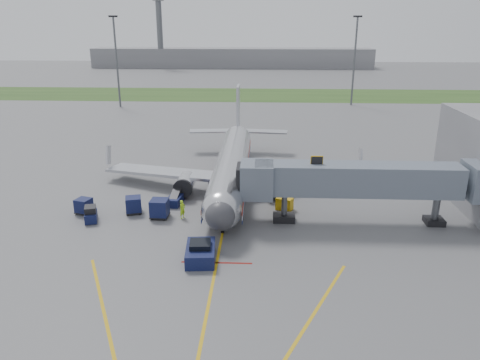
{
  "coord_description": "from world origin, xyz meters",
  "views": [
    {
      "loc": [
        3.66,
        -38.83,
        19.33
      ],
      "look_at": [
        1.37,
        8.27,
        3.2
      ],
      "focal_mm": 35.0,
      "sensor_mm": 36.0,
      "label": 1
    }
  ],
  "objects_px": {
    "airliner": "(232,166)",
    "baggage_tug": "(91,214)",
    "pushback_tug": "(200,252)",
    "ramp_worker": "(182,209)",
    "belt_loader": "(176,198)"
  },
  "relations": [
    {
      "from": "pushback_tug",
      "to": "baggage_tug",
      "type": "bearing_deg",
      "value": 148.16
    },
    {
      "from": "baggage_tug",
      "to": "belt_loader",
      "type": "xyz_separation_m",
      "value": [
        7.74,
        5.46,
        -0.17
      ]
    },
    {
      "from": "pushback_tug",
      "to": "baggage_tug",
      "type": "relative_size",
      "value": 1.66
    },
    {
      "from": "pushback_tug",
      "to": "ramp_worker",
      "type": "distance_m",
      "value": 9.2
    },
    {
      "from": "airliner",
      "to": "baggage_tug",
      "type": "relative_size",
      "value": 14.27
    },
    {
      "from": "pushback_tug",
      "to": "ramp_worker",
      "type": "xyz_separation_m",
      "value": [
        -2.98,
        8.7,
        0.29
      ]
    },
    {
      "from": "airliner",
      "to": "belt_loader",
      "type": "xyz_separation_m",
      "value": [
        -5.85,
        -5.74,
        -2.12
      ]
    },
    {
      "from": "pushback_tug",
      "to": "belt_loader",
      "type": "bearing_deg",
      "value": 108.77
    },
    {
      "from": "baggage_tug",
      "to": "ramp_worker",
      "type": "height_order",
      "value": "ramp_worker"
    },
    {
      "from": "pushback_tug",
      "to": "ramp_worker",
      "type": "relative_size",
      "value": 2.12
    },
    {
      "from": "baggage_tug",
      "to": "ramp_worker",
      "type": "bearing_deg",
      "value": 7.11
    },
    {
      "from": "airliner",
      "to": "pushback_tug",
      "type": "height_order",
      "value": "airliner"
    },
    {
      "from": "ramp_worker",
      "to": "baggage_tug",
      "type": "bearing_deg",
      "value": 129.54
    },
    {
      "from": "belt_loader",
      "to": "ramp_worker",
      "type": "height_order",
      "value": "belt_loader"
    },
    {
      "from": "airliner",
      "to": "baggage_tug",
      "type": "distance_m",
      "value": 17.71
    }
  ]
}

